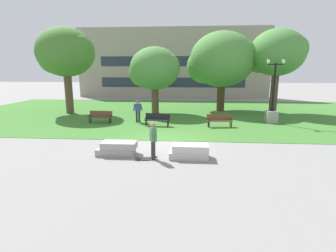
{
  "coord_description": "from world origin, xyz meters",
  "views": [
    {
      "loc": [
        1.36,
        -14.48,
        4.04
      ],
      "look_at": [
        0.34,
        -1.4,
        1.2
      ],
      "focal_mm": 28.0,
      "sensor_mm": 36.0,
      "label": 1
    }
  ],
  "objects_px": {
    "park_bench_near_right": "(157,119)",
    "person_bystander_near_lawn": "(138,110)",
    "concrete_block_left": "(189,151)",
    "park_bench_near_left": "(220,120)",
    "person_skateboarder": "(153,139)",
    "park_bench_far_left": "(100,116)",
    "concrete_block_center": "(117,148)",
    "skateboard": "(146,158)",
    "lamp_post_right": "(272,110)"
  },
  "relations": [
    {
      "from": "park_bench_near_right",
      "to": "person_bystander_near_lawn",
      "type": "height_order",
      "value": "person_bystander_near_lawn"
    },
    {
      "from": "concrete_block_left",
      "to": "person_bystander_near_lawn",
      "type": "distance_m",
      "value": 9.04
    },
    {
      "from": "park_bench_near_left",
      "to": "person_bystander_near_lawn",
      "type": "distance_m",
      "value": 6.26
    },
    {
      "from": "concrete_block_left",
      "to": "person_skateboarder",
      "type": "height_order",
      "value": "person_skateboarder"
    },
    {
      "from": "park_bench_far_left",
      "to": "person_bystander_near_lawn",
      "type": "distance_m",
      "value": 2.91
    },
    {
      "from": "concrete_block_center",
      "to": "park_bench_near_left",
      "type": "height_order",
      "value": "park_bench_near_left"
    },
    {
      "from": "concrete_block_left",
      "to": "skateboard",
      "type": "bearing_deg",
      "value": -167.5
    },
    {
      "from": "park_bench_far_left",
      "to": "park_bench_near_right",
      "type": "bearing_deg",
      "value": -10.25
    },
    {
      "from": "park_bench_far_left",
      "to": "lamp_post_right",
      "type": "distance_m",
      "value": 13.17
    },
    {
      "from": "concrete_block_center",
      "to": "park_bench_far_left",
      "type": "distance_m",
      "value": 8.16
    },
    {
      "from": "person_bystander_near_lawn",
      "to": "lamp_post_right",
      "type": "bearing_deg",
      "value": 3.45
    },
    {
      "from": "skateboard",
      "to": "person_bystander_near_lawn",
      "type": "height_order",
      "value": "person_bystander_near_lawn"
    },
    {
      "from": "park_bench_far_left",
      "to": "lamp_post_right",
      "type": "xyz_separation_m",
      "value": [
        13.12,
        1.05,
        0.48
      ]
    },
    {
      "from": "lamp_post_right",
      "to": "skateboard",
      "type": "bearing_deg",
      "value": -132.11
    },
    {
      "from": "park_bench_far_left",
      "to": "person_bystander_near_lawn",
      "type": "xyz_separation_m",
      "value": [
        2.84,
        0.43,
        0.44
      ]
    },
    {
      "from": "concrete_block_center",
      "to": "park_bench_far_left",
      "type": "relative_size",
      "value": 1.04
    },
    {
      "from": "skateboard",
      "to": "park_bench_near_right",
      "type": "height_order",
      "value": "park_bench_near_right"
    },
    {
      "from": "concrete_block_left",
      "to": "lamp_post_right",
      "type": "height_order",
      "value": "lamp_post_right"
    },
    {
      "from": "person_skateboarder",
      "to": "park_bench_far_left",
      "type": "distance_m",
      "value": 9.51
    },
    {
      "from": "skateboard",
      "to": "park_bench_near_left",
      "type": "distance_m",
      "value": 8.41
    },
    {
      "from": "concrete_block_left",
      "to": "park_bench_near_left",
      "type": "bearing_deg",
      "value": 72.63
    },
    {
      "from": "park_bench_near_left",
      "to": "lamp_post_right",
      "type": "xyz_separation_m",
      "value": [
        4.15,
        1.83,
        0.48
      ]
    },
    {
      "from": "person_skateboarder",
      "to": "skateboard",
      "type": "distance_m",
      "value": 0.94
    },
    {
      "from": "person_bystander_near_lawn",
      "to": "skateboard",
      "type": "bearing_deg",
      "value": -76.74
    },
    {
      "from": "concrete_block_center",
      "to": "lamp_post_right",
      "type": "relative_size",
      "value": 0.39
    },
    {
      "from": "skateboard",
      "to": "park_bench_far_left",
      "type": "xyz_separation_m",
      "value": [
        -4.85,
        8.09,
        0.45
      ]
    },
    {
      "from": "concrete_block_left",
      "to": "person_skateboarder",
      "type": "distance_m",
      "value": 1.81
    },
    {
      "from": "person_skateboarder",
      "to": "lamp_post_right",
      "type": "xyz_separation_m",
      "value": [
        7.96,
        9.04,
        0.05
      ]
    },
    {
      "from": "person_bystander_near_lawn",
      "to": "person_skateboarder",
      "type": "bearing_deg",
      "value": -74.58
    },
    {
      "from": "park_bench_far_left",
      "to": "person_bystander_near_lawn",
      "type": "height_order",
      "value": "person_bystander_near_lawn"
    },
    {
      "from": "skateboard",
      "to": "lamp_post_right",
      "type": "distance_m",
      "value": 12.37
    },
    {
      "from": "park_bench_near_left",
      "to": "park_bench_near_right",
      "type": "height_order",
      "value": "same"
    },
    {
      "from": "concrete_block_left",
      "to": "park_bench_far_left",
      "type": "height_order",
      "value": "park_bench_far_left"
    },
    {
      "from": "skateboard",
      "to": "park_bench_near_left",
      "type": "height_order",
      "value": "park_bench_near_left"
    },
    {
      "from": "concrete_block_left",
      "to": "park_bench_near_left",
      "type": "relative_size",
      "value": 0.97
    },
    {
      "from": "person_skateboarder",
      "to": "lamp_post_right",
      "type": "bearing_deg",
      "value": 48.63
    },
    {
      "from": "person_skateboarder",
      "to": "park_bench_near_right",
      "type": "distance_m",
      "value": 7.21
    },
    {
      "from": "skateboard",
      "to": "park_bench_near_left",
      "type": "xyz_separation_m",
      "value": [
        4.12,
        7.31,
        0.45
      ]
    },
    {
      "from": "park_bench_near_left",
      "to": "person_skateboarder",
      "type": "bearing_deg",
      "value": -117.86
    },
    {
      "from": "concrete_block_left",
      "to": "park_bench_near_right",
      "type": "height_order",
      "value": "park_bench_near_right"
    },
    {
      "from": "person_skateboarder",
      "to": "skateboard",
      "type": "bearing_deg",
      "value": -160.02
    },
    {
      "from": "concrete_block_left",
      "to": "park_bench_far_left",
      "type": "relative_size",
      "value": 0.99
    },
    {
      "from": "person_bystander_near_lawn",
      "to": "concrete_block_center",
      "type": "bearing_deg",
      "value": -86.35
    },
    {
      "from": "concrete_block_center",
      "to": "lamp_post_right",
      "type": "bearing_deg",
      "value": 41.0
    },
    {
      "from": "concrete_block_center",
      "to": "person_skateboarder",
      "type": "xyz_separation_m",
      "value": [
        1.82,
        -0.54,
        0.66
      ]
    },
    {
      "from": "concrete_block_center",
      "to": "concrete_block_left",
      "type": "relative_size",
      "value": 1.05
    },
    {
      "from": "person_skateboarder",
      "to": "park_bench_near_left",
      "type": "distance_m",
      "value": 8.16
    },
    {
      "from": "concrete_block_center",
      "to": "person_bystander_near_lawn",
      "type": "relative_size",
      "value": 1.11
    },
    {
      "from": "concrete_block_center",
      "to": "person_bystander_near_lawn",
      "type": "distance_m",
      "value": 7.92
    },
    {
      "from": "concrete_block_center",
      "to": "park_bench_near_right",
      "type": "relative_size",
      "value": 1.03
    }
  ]
}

